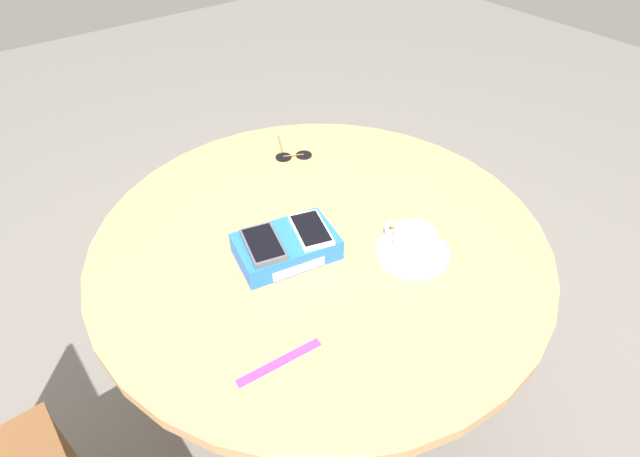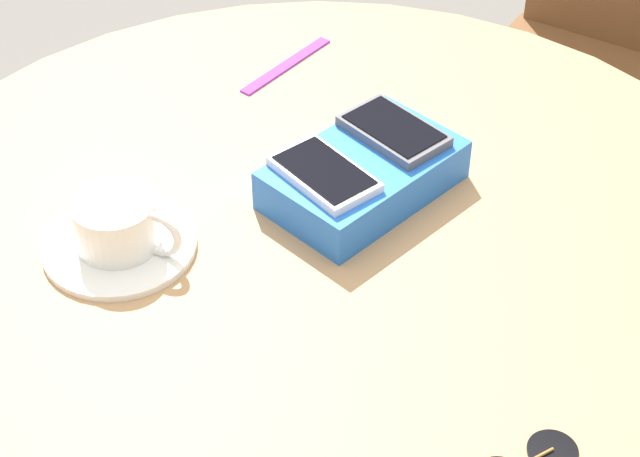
{
  "view_description": "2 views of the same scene",
  "coord_description": "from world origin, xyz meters",
  "px_view_note": "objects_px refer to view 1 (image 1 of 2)",
  "views": [
    {
      "loc": [
        -0.53,
        -0.69,
        1.54
      ],
      "look_at": [
        0.0,
        0.0,
        0.78
      ],
      "focal_mm": 28.0,
      "sensor_mm": 36.0,
      "label": 1
    },
    {
      "loc": [
        0.72,
        0.47,
        1.53
      ],
      "look_at": [
        0.0,
        0.0,
        0.78
      ],
      "focal_mm": 60.0,
      "sensor_mm": 36.0,
      "label": 2
    }
  ],
  "objects_px": {
    "saucer": "(412,252)",
    "lanyard_strap": "(280,362)",
    "coffee_cup": "(413,240)",
    "sunglasses": "(292,155)",
    "phone_box": "(286,246)",
    "phone_white": "(311,230)",
    "phone_gray": "(262,243)",
    "round_table": "(320,266)"
  },
  "relations": [
    {
      "from": "saucer",
      "to": "lanyard_strap",
      "type": "xyz_separation_m",
      "value": [
        -0.4,
        -0.06,
        -0.0
      ]
    },
    {
      "from": "coffee_cup",
      "to": "saucer",
      "type": "bearing_deg",
      "value": -78.29
    },
    {
      "from": "phone_gray",
      "to": "coffee_cup",
      "type": "height_order",
      "value": "coffee_cup"
    },
    {
      "from": "phone_box",
      "to": "sunglasses",
      "type": "xyz_separation_m",
      "value": [
        0.25,
        0.33,
        -0.02
      ]
    },
    {
      "from": "phone_gray",
      "to": "saucer",
      "type": "distance_m",
      "value": 0.34
    },
    {
      "from": "phone_box",
      "to": "coffee_cup",
      "type": "distance_m",
      "value": 0.28
    },
    {
      "from": "round_table",
      "to": "lanyard_strap",
      "type": "xyz_separation_m",
      "value": [
        -0.27,
        -0.23,
        0.1
      ]
    },
    {
      "from": "phone_gray",
      "to": "coffee_cup",
      "type": "relative_size",
      "value": 1.1
    },
    {
      "from": "phone_box",
      "to": "sunglasses",
      "type": "relative_size",
      "value": 1.53
    },
    {
      "from": "coffee_cup",
      "to": "lanyard_strap",
      "type": "distance_m",
      "value": 0.4
    },
    {
      "from": "round_table",
      "to": "saucer",
      "type": "relative_size",
      "value": 6.36
    },
    {
      "from": "phone_box",
      "to": "coffee_cup",
      "type": "xyz_separation_m",
      "value": [
        0.22,
        -0.17,
        0.01
      ]
    },
    {
      "from": "phone_gray",
      "to": "phone_white",
      "type": "distance_m",
      "value": 0.11
    },
    {
      "from": "phone_gray",
      "to": "coffee_cup",
      "type": "xyz_separation_m",
      "value": [
        0.28,
        -0.18,
        -0.02
      ]
    },
    {
      "from": "round_table",
      "to": "phone_white",
      "type": "height_order",
      "value": "phone_white"
    },
    {
      "from": "phone_box",
      "to": "phone_gray",
      "type": "xyz_separation_m",
      "value": [
        -0.05,
        0.01,
        0.03
      ]
    },
    {
      "from": "sunglasses",
      "to": "saucer",
      "type": "bearing_deg",
      "value": -92.35
    },
    {
      "from": "lanyard_strap",
      "to": "sunglasses",
      "type": "height_order",
      "value": "sunglasses"
    },
    {
      "from": "phone_white",
      "to": "saucer",
      "type": "distance_m",
      "value": 0.23
    },
    {
      "from": "phone_white",
      "to": "phone_box",
      "type": "bearing_deg",
      "value": 163.36
    },
    {
      "from": "sunglasses",
      "to": "phone_box",
      "type": "bearing_deg",
      "value": -126.89
    },
    {
      "from": "phone_white",
      "to": "sunglasses",
      "type": "height_order",
      "value": "phone_white"
    },
    {
      "from": "round_table",
      "to": "sunglasses",
      "type": "bearing_deg",
      "value": 65.42
    },
    {
      "from": "phone_white",
      "to": "coffee_cup",
      "type": "xyz_separation_m",
      "value": [
        0.17,
        -0.15,
        -0.02
      ]
    },
    {
      "from": "coffee_cup",
      "to": "sunglasses",
      "type": "relative_size",
      "value": 0.78
    },
    {
      "from": "saucer",
      "to": "round_table",
      "type": "bearing_deg",
      "value": 125.83
    },
    {
      "from": "round_table",
      "to": "lanyard_strap",
      "type": "bearing_deg",
      "value": -139.43
    },
    {
      "from": "phone_white",
      "to": "phone_gray",
      "type": "bearing_deg",
      "value": 165.55
    },
    {
      "from": "phone_white",
      "to": "lanyard_strap",
      "type": "height_order",
      "value": "phone_white"
    },
    {
      "from": "lanyard_strap",
      "to": "sunglasses",
      "type": "xyz_separation_m",
      "value": [
        0.42,
        0.55,
        0.0
      ]
    },
    {
      "from": "round_table",
      "to": "phone_white",
      "type": "relative_size",
      "value": 7.86
    },
    {
      "from": "phone_box",
      "to": "lanyard_strap",
      "type": "relative_size",
      "value": 1.42
    },
    {
      "from": "saucer",
      "to": "coffee_cup",
      "type": "relative_size",
      "value": 1.36
    },
    {
      "from": "phone_gray",
      "to": "phone_box",
      "type": "bearing_deg",
      "value": -12.13
    },
    {
      "from": "lanyard_strap",
      "to": "sunglasses",
      "type": "distance_m",
      "value": 0.69
    },
    {
      "from": "phone_gray",
      "to": "sunglasses",
      "type": "relative_size",
      "value": 0.86
    },
    {
      "from": "phone_white",
      "to": "sunglasses",
      "type": "xyz_separation_m",
      "value": [
        0.19,
        0.34,
        -0.05
      ]
    },
    {
      "from": "coffee_cup",
      "to": "phone_gray",
      "type": "bearing_deg",
      "value": 147.61
    },
    {
      "from": "saucer",
      "to": "sunglasses",
      "type": "relative_size",
      "value": 1.06
    },
    {
      "from": "phone_box",
      "to": "phone_white",
      "type": "relative_size",
      "value": 1.78
    },
    {
      "from": "lanyard_strap",
      "to": "phone_gray",
      "type": "bearing_deg",
      "value": 63.52
    },
    {
      "from": "round_table",
      "to": "phone_box",
      "type": "xyz_separation_m",
      "value": [
        -0.1,
        -0.01,
        0.13
      ]
    }
  ]
}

